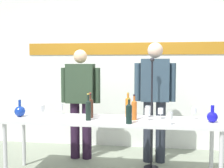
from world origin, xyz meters
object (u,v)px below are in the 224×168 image
decanter_blue_right (212,117)px  wine_glass_right_1 (161,111)px  presenter_right (155,94)px  wine_glass_right_2 (170,116)px  wine_bottle_4 (128,106)px  wine_bottle_0 (88,109)px  wine_glass_left_2 (60,107)px  microphone_stand (151,132)px  display_table (110,123)px  wine_glass_right_0 (148,110)px  wine_bottle_3 (91,107)px  wine_bottle_5 (129,113)px  decanter_blue_left (20,111)px  wine_bottle_1 (134,109)px  wine_glass_left_0 (42,108)px  presenter_left (81,97)px  wine_glass_right_3 (147,112)px  wine_glass_right_4 (194,111)px  wine_glass_left_1 (41,109)px  wine_bottle_2 (90,106)px

decanter_blue_right → wine_glass_right_1: decanter_blue_right is taller
presenter_right → wine_glass_right_2: (0.17, -0.88, -0.14)m
wine_bottle_4 → wine_glass_right_1: (0.41, -0.07, -0.04)m
wine_bottle_0 → wine_glass_left_2: 0.58m
wine_bottle_0 → microphone_stand: bearing=33.5°
display_table → wine_glass_right_1: 0.64m
wine_glass_left_2 → microphone_stand: 1.28m
presenter_right → wine_glass_right_0: bearing=-100.1°
wine_bottle_3 → microphone_stand: (0.77, 0.34, -0.38)m
decanter_blue_right → wine_glass_right_1: size_ratio=1.49×
presenter_right → wine_glass_left_2: presenter_right is taller
wine_glass_right_0 → wine_bottle_5: bearing=-117.8°
decanter_blue_left → wine_glass_right_1: (1.79, 0.12, 0.02)m
wine_bottle_1 → wine_glass_right_0: wine_bottle_1 is taller
wine_glass_left_0 → presenter_left: bearing=58.6°
display_table → wine_bottle_3: bearing=171.0°
wine_glass_right_0 → wine_glass_right_1: size_ratio=1.10×
wine_glass_left_0 → wine_glass_left_2: wine_glass_left_0 is taller
display_table → wine_glass_right_0: size_ratio=17.85×
presenter_right → presenter_left: bearing=180.0°
presenter_left → wine_bottle_1: 1.08m
wine_bottle_0 → wine_glass_right_3: bearing=7.4°
wine_bottle_1 → wine_glass_right_3: 0.16m
presenter_left → wine_glass_right_4: bearing=-18.6°
wine_glass_left_2 → microphone_stand: (1.22, 0.15, -0.34)m
wine_bottle_1 → wine_bottle_4: 0.20m
presenter_right → microphone_stand: presenter_right is taller
decanter_blue_right → wine_glass_left_1: bearing=-178.7°
wine_bottle_2 → wine_glass_right_3: 0.79m
wine_glass_left_2 → wine_glass_right_2: 1.50m
display_table → wine_glass_left_1: 0.89m
decanter_blue_left → wine_bottle_4: bearing=7.6°
display_table → wine_glass_right_3: bearing=-3.8°
wine_glass_right_0 → presenter_right: bearing=79.9°
decanter_blue_right → wine_glass_left_2: decanter_blue_right is taller
decanter_blue_right → wine_bottle_3: size_ratio=0.66×
wine_glass_right_2 → display_table: bearing=162.5°
decanter_blue_left → wine_bottle_2: bearing=14.3°
decanter_blue_right → wine_glass_right_0: (-0.75, 0.19, 0.03)m
wine_glass_left_0 → wine_glass_right_2: size_ratio=0.99×
wine_glass_left_2 → wine_glass_right_0: bearing=-3.0°
wine_bottle_0 → wine_bottle_2: size_ratio=1.09×
decanter_blue_right → wine_glass_right_3: decanter_blue_right is taller
decanter_blue_left → wine_bottle_4: (1.38, 0.18, 0.07)m
wine_bottle_5 → wine_glass_right_3: bearing=44.8°
decanter_blue_left → wine_glass_right_3: 1.63m
wine_bottle_3 → wine_glass_right_1: bearing=3.5°
presenter_right → microphone_stand: bearing=-98.5°
decanter_blue_left → wine_glass_right_2: (1.89, -0.20, 0.03)m
wine_bottle_0 → wine_bottle_4: 0.53m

